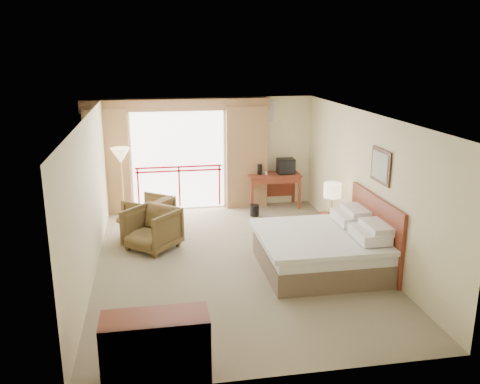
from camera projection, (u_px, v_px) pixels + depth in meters
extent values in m
plane|color=#81755B|center=(235.00, 261.00, 9.44)|extent=(7.00, 7.00, 0.00)
plane|color=white|center=(234.00, 116.00, 8.71)|extent=(7.00, 7.00, 0.00)
plane|color=beige|center=(211.00, 153.00, 12.39)|extent=(5.00, 0.00, 5.00)
plane|color=beige|center=(284.00, 273.00, 5.75)|extent=(5.00, 0.00, 5.00)
plane|color=beige|center=(90.00, 198.00, 8.66)|extent=(0.00, 7.00, 7.00)
plane|color=beige|center=(366.00, 185.00, 9.49)|extent=(0.00, 7.00, 7.00)
plane|color=white|center=(178.00, 161.00, 12.28)|extent=(2.40, 0.00, 2.40)
cube|color=red|center=(179.00, 171.00, 12.33)|extent=(2.09, 0.03, 0.04)
cube|color=red|center=(179.00, 167.00, 12.30)|extent=(2.09, 0.03, 0.04)
cube|color=red|center=(138.00, 189.00, 12.27)|extent=(0.04, 0.03, 1.00)
cube|color=red|center=(179.00, 187.00, 12.44)|extent=(0.04, 0.03, 1.00)
cube|color=red|center=(219.00, 185.00, 12.60)|extent=(0.04, 0.03, 1.00)
cube|color=olive|center=(108.00, 162.00, 11.87)|extent=(1.00, 0.26, 2.50)
cube|color=olive|center=(246.00, 157.00, 12.42)|extent=(1.00, 0.26, 2.50)
cube|color=olive|center=(177.00, 105.00, 11.82)|extent=(4.40, 0.22, 0.28)
cube|color=silver|center=(264.00, 111.00, 12.31)|extent=(0.50, 0.04, 0.50)
cube|color=brown|center=(320.00, 258.00, 9.06)|extent=(2.05, 2.00, 0.40)
cube|color=white|center=(321.00, 243.00, 8.97)|extent=(2.01, 1.96, 0.22)
cube|color=white|center=(318.00, 236.00, 8.93)|extent=(2.09, 2.06, 0.08)
cube|color=white|center=(370.00, 234.00, 8.59)|extent=(0.50, 0.75, 0.18)
cube|color=white|center=(350.00, 218.00, 9.44)|extent=(0.50, 0.75, 0.18)
cube|color=white|center=(377.00, 227.00, 8.58)|extent=(0.40, 0.70, 0.14)
cube|color=white|center=(357.00, 211.00, 9.43)|extent=(0.40, 0.70, 0.14)
cube|color=maroon|center=(375.00, 231.00, 9.10)|extent=(0.06, 2.10, 1.30)
cube|color=#321C10|center=(381.00, 166.00, 8.78)|extent=(0.03, 0.72, 0.60)
cube|color=silver|center=(380.00, 166.00, 8.78)|extent=(0.01, 0.60, 0.48)
cube|color=maroon|center=(331.00, 228.00, 10.38)|extent=(0.41, 0.48, 0.56)
cylinder|color=tan|center=(331.00, 212.00, 10.33)|extent=(0.15, 0.15, 0.04)
cylinder|color=tan|center=(332.00, 203.00, 10.28)|extent=(0.03, 0.03, 0.37)
cylinder|color=#FFE5B2|center=(332.00, 190.00, 10.21)|extent=(0.35, 0.35, 0.29)
cube|color=black|center=(332.00, 215.00, 10.14)|extent=(0.20, 0.17, 0.07)
cube|color=maroon|center=(274.00, 175.00, 12.49)|extent=(1.29, 0.62, 0.05)
cube|color=maroon|center=(252.00, 195.00, 12.25)|extent=(0.06, 0.06, 0.80)
cube|color=maroon|center=(299.00, 193.00, 12.45)|extent=(0.06, 0.06, 0.80)
cube|color=maroon|center=(248.00, 190.00, 12.76)|extent=(0.06, 0.06, 0.80)
cube|color=maroon|center=(293.00, 187.00, 12.96)|extent=(0.06, 0.06, 0.80)
cube|color=maroon|center=(271.00, 185.00, 12.84)|extent=(1.18, 0.03, 0.59)
cube|color=maroon|center=(276.00, 181.00, 12.25)|extent=(1.18, 0.03, 0.13)
cube|color=black|center=(286.00, 166.00, 12.48)|extent=(0.41, 0.32, 0.38)
cube|color=black|center=(287.00, 167.00, 12.33)|extent=(0.38, 0.02, 0.30)
cylinder|color=black|center=(260.00, 169.00, 12.39)|extent=(0.13, 0.13, 0.25)
cylinder|color=white|center=(266.00, 173.00, 12.39)|extent=(0.07, 0.07, 0.09)
cylinder|color=black|center=(255.00, 210.00, 11.96)|extent=(0.23, 0.23, 0.27)
imported|color=#4C391C|center=(150.00, 231.00, 10.97)|extent=(1.18, 1.18, 0.78)
imported|color=#4C391C|center=(153.00, 249.00, 10.03)|extent=(1.27, 1.27, 0.83)
cylinder|color=#321C10|center=(127.00, 220.00, 10.25)|extent=(0.45, 0.45, 0.04)
cylinder|color=#321C10|center=(128.00, 231.00, 10.32)|extent=(0.05, 0.05, 0.45)
cylinder|color=#321C10|center=(129.00, 241.00, 10.38)|extent=(0.33, 0.33, 0.03)
imported|color=white|center=(127.00, 219.00, 10.25)|extent=(0.25, 0.28, 0.02)
cylinder|color=tan|center=(125.00, 219.00, 11.73)|extent=(0.27, 0.27, 0.03)
cylinder|color=tan|center=(123.00, 189.00, 11.54)|extent=(0.03, 0.03, 1.46)
cone|color=#FFE5B2|center=(120.00, 156.00, 11.33)|extent=(0.43, 0.43, 0.34)
cube|color=maroon|center=(156.00, 348.00, 5.95)|extent=(1.25, 0.52, 0.83)
cube|color=#321C10|center=(156.00, 361.00, 5.71)|extent=(1.15, 0.02, 0.73)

